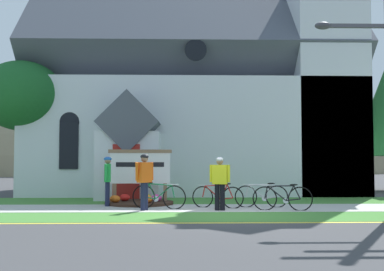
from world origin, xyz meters
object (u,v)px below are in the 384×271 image
Objects in this scene: bicycle_blue at (218,196)px; cyclist_in_orange_jersey at (108,178)px; church_sign at (140,168)px; cyclist_in_yellow_jersey at (220,180)px; bicycle_white at (159,196)px; bicycle_orange at (283,198)px; cyclist_in_white_jersey at (144,177)px; bicycle_silver at (262,196)px; yard_deciduous_tree at (22,96)px.

bicycle_blue is 0.98× the size of cyclist_in_orange_jersey.
cyclist_in_yellow_jersey is (2.58, -2.35, -0.31)m from church_sign.
church_sign is at bearing 112.91° from bicycle_white.
bicycle_orange is 1.10× the size of cyclist_in_yellow_jersey.
bicycle_blue is (2.59, -1.55, -0.87)m from church_sign.
cyclist_in_white_jersey reaches higher than cyclist_in_yellow_jersey.
bicycle_orange is 1.04× the size of cyclist_in_white_jersey.
bicycle_blue is at bearing 157.46° from bicycle_orange.
bicycle_silver is at bearing 5.68° from bicycle_white.
cyclist_in_yellow_jersey is 0.95× the size of cyclist_in_white_jersey.
cyclist_in_white_jersey is 0.30× the size of yard_deciduous_tree.
bicycle_blue is at bearing -173.52° from bicycle_silver.
church_sign is at bearing 44.08° from cyclist_in_orange_jersey.
bicycle_silver is at bearing 12.98° from cyclist_in_white_jersey.
cyclist_in_white_jersey is (-4.16, 0.10, 0.62)m from bicycle_orange.
bicycle_orange is 1.98m from cyclist_in_yellow_jersey.
yard_deciduous_tree is at bearing 152.81° from bicycle_silver.
cyclist_in_yellow_jersey is (1.86, -0.63, 0.54)m from bicycle_white.
cyclist_in_yellow_jersey reaches higher than bicycle_white.
bicycle_orange is at bearing -30.37° from yard_deciduous_tree.
cyclist_in_white_jersey reaches higher than cyclist_in_orange_jersey.
cyclist_in_white_jersey reaches higher than bicycle_silver.
bicycle_white is 0.30× the size of yard_deciduous_tree.
bicycle_white is at bearing -24.04° from cyclist_in_orange_jersey.
church_sign reaches higher than cyclist_in_white_jersey.
bicycle_white is 1.00× the size of cyclist_in_white_jersey.
yard_deciduous_tree is (-5.54, 5.59, 3.19)m from cyclist_in_white_jersey.
church_sign is 2.04m from bicycle_white.
bicycle_blue is 0.98m from cyclist_in_yellow_jersey.
bicycle_orange is (4.48, -2.33, -0.86)m from church_sign.
church_sign reaches higher than bicycle_silver.
bicycle_orange is 0.31× the size of yard_deciduous_tree.
bicycle_blue is at bearing -9.47° from cyclist_in_orange_jersey.
bicycle_orange is at bearing -1.32° from cyclist_in_white_jersey.
cyclist_in_orange_jersey is at bearing 135.34° from cyclist_in_white_jersey.
church_sign is 1.30× the size of bicycle_white.
cyclist_in_white_jersey is at bearing 178.68° from bicycle_orange.
cyclist_in_orange_jersey is at bearing 155.96° from bicycle_white.
cyclist_in_white_jersey is at bearing -44.66° from cyclist_in_orange_jersey.
cyclist_in_orange_jersey is 6.86m from yard_deciduous_tree.
bicycle_blue is 0.90× the size of bicycle_orange.
cyclist_in_white_jersey reaches higher than bicycle_blue.
yard_deciduous_tree reaches higher than cyclist_in_orange_jersey.
bicycle_white is at bearing -174.32° from bicycle_silver.
yard_deciduous_tree reaches higher than bicycle_orange.
bicycle_white is at bearing 52.20° from cyclist_in_white_jersey.
cyclist_in_yellow_jersey is at bearing -18.79° from bicycle_white.
cyclist_in_orange_jersey reaches higher than bicycle_blue.
bicycle_white is (0.72, -1.71, -0.85)m from church_sign.
cyclist_in_yellow_jersey is at bearing -90.38° from bicycle_blue.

